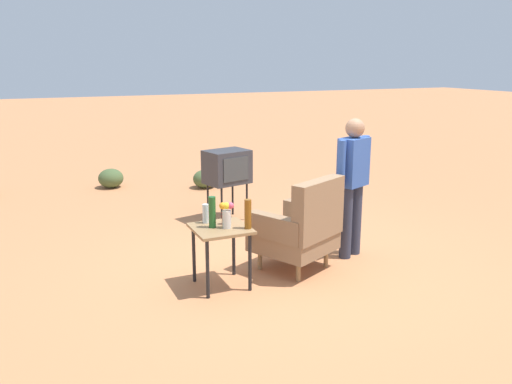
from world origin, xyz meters
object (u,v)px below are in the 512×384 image
at_px(person_standing, 353,179).
at_px(flower_vase, 227,214).
at_px(armchair, 301,227).
at_px(bottle_tall_amber, 248,214).
at_px(bottle_wine_green, 212,212).
at_px(soda_can_red, 225,218).
at_px(tv_on_stand, 227,167).
at_px(bottle_short_clear, 206,214).
at_px(side_table, 221,236).

relative_size(person_standing, flower_vase, 6.19).
height_order(armchair, flower_vase, armchair).
relative_size(bottle_tall_amber, bottle_wine_green, 0.94).
xyz_separation_m(soda_can_red, flower_vase, (0.03, 0.13, 0.09)).
bearing_deg(bottle_tall_amber, soda_can_red, -54.96).
height_order(armchair, person_standing, person_standing).
height_order(tv_on_stand, soda_can_red, tv_on_stand).
distance_m(bottle_short_clear, soda_can_red, 0.21).
height_order(side_table, bottle_short_clear, bottle_short_clear).
height_order(side_table, bottle_tall_amber, bottle_tall_amber).
xyz_separation_m(side_table, person_standing, (-1.71, -0.21, 0.40)).
distance_m(tv_on_stand, bottle_short_clear, 2.20).
bearing_deg(side_table, tv_on_stand, -112.30).
distance_m(armchair, bottle_wine_green, 1.07).
xyz_separation_m(bottle_short_clear, bottle_tall_amber, (-0.33, 0.35, 0.05)).
relative_size(side_table, bottle_wine_green, 1.99).
xyz_separation_m(person_standing, bottle_tall_amber, (1.47, 0.36, -0.15)).
distance_m(tv_on_stand, bottle_wine_green, 2.35).
height_order(tv_on_stand, flower_vase, tv_on_stand).
height_order(armchair, bottle_wine_green, armchair).
bearing_deg(bottle_wine_green, person_standing, -174.06).
bearing_deg(soda_can_red, side_table, 47.07).
bearing_deg(armchair, side_table, 2.71).
height_order(tv_on_stand, bottle_tall_amber, tv_on_stand).
xyz_separation_m(armchair, side_table, (0.95, 0.05, 0.04)).
height_order(bottle_short_clear, soda_can_red, bottle_short_clear).
height_order(bottle_tall_amber, soda_can_red, bottle_tall_amber).
bearing_deg(flower_vase, armchair, -174.42).
xyz_separation_m(side_table, flower_vase, (-0.05, 0.04, 0.24)).
xyz_separation_m(side_table, bottle_short_clear, (0.09, -0.20, 0.19)).
bearing_deg(person_standing, soda_can_red, 4.63).
distance_m(bottle_tall_amber, bottle_wine_green, 0.36).
height_order(bottle_short_clear, flower_vase, flower_vase).
height_order(person_standing, flower_vase, person_standing).
xyz_separation_m(armchair, tv_on_stand, (0.06, -2.12, 0.28)).
height_order(person_standing, soda_can_red, person_standing).
relative_size(side_table, bottle_short_clear, 3.19).
relative_size(bottle_short_clear, bottle_tall_amber, 0.67).
relative_size(armchair, side_table, 1.66).
relative_size(armchair, person_standing, 0.65).
relative_size(person_standing, soda_can_red, 13.44).
bearing_deg(bottle_short_clear, armchair, 171.50).
relative_size(armchair, bottle_wine_green, 3.31).
bearing_deg(bottle_short_clear, side_table, 114.77).
relative_size(side_table, bottle_tall_amber, 2.12).
height_order(armchair, soda_can_red, armchair).
relative_size(side_table, person_standing, 0.39).
xyz_separation_m(bottle_short_clear, bottle_wine_green, (-0.01, 0.17, 0.06)).
distance_m(bottle_short_clear, bottle_tall_amber, 0.48).
xyz_separation_m(tv_on_stand, person_standing, (-0.82, 1.95, 0.16)).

